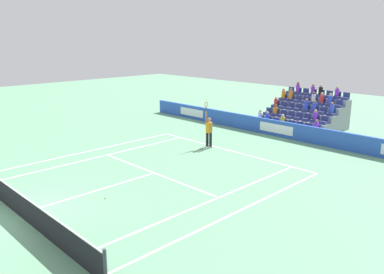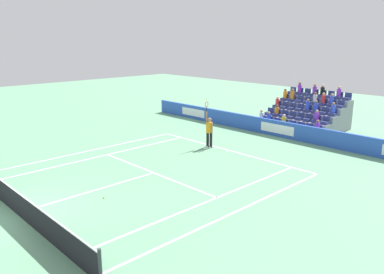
% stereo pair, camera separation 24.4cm
% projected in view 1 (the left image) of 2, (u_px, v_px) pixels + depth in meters
% --- Properties ---
extents(ground_plane, '(80.00, 80.00, 0.00)m').
position_uv_depth(ground_plane, '(18.00, 214.00, 14.22)').
color(ground_plane, '#669E77').
extents(line_baseline, '(10.97, 0.10, 0.01)m').
position_uv_depth(line_baseline, '(229.00, 150.00, 22.27)').
color(line_baseline, white).
rests_on(line_baseline, ground).
extents(line_service, '(8.23, 0.10, 0.01)m').
position_uv_depth(line_service, '(154.00, 173.00, 18.56)').
color(line_service, white).
rests_on(line_service, ground).
extents(line_centre_service, '(0.10, 6.40, 0.01)m').
position_uv_depth(line_centre_service, '(95.00, 191.00, 16.39)').
color(line_centre_service, white).
rests_on(line_centre_service, ground).
extents(line_singles_sideline_left, '(0.10, 11.89, 0.01)m').
position_uv_depth(line_singles_sideline_left, '(100.00, 157.00, 21.10)').
color(line_singles_sideline_left, white).
rests_on(line_singles_sideline_left, ground).
extents(line_singles_sideline_right, '(0.10, 11.89, 0.01)m').
position_uv_depth(line_singles_sideline_right, '(211.00, 201.00, 15.40)').
color(line_singles_sideline_right, white).
rests_on(line_singles_sideline_right, ground).
extents(line_doubles_sideline_left, '(0.10, 11.89, 0.01)m').
position_uv_depth(line_doubles_sideline_left, '(87.00, 151.00, 22.05)').
color(line_doubles_sideline_left, white).
rests_on(line_doubles_sideline_left, ground).
extents(line_doubles_sideline_right, '(0.10, 11.89, 0.01)m').
position_uv_depth(line_doubles_sideline_right, '(238.00, 211.00, 14.45)').
color(line_doubles_sideline_right, white).
rests_on(line_doubles_sideline_right, ground).
extents(line_centre_mark, '(0.10, 0.20, 0.01)m').
position_uv_depth(line_centre_mark, '(228.00, 151.00, 22.21)').
color(line_centre_mark, white).
rests_on(line_centre_mark, ground).
extents(sponsor_barrier, '(23.64, 0.22, 1.04)m').
position_uv_depth(sponsor_barrier, '(277.00, 128.00, 25.39)').
color(sponsor_barrier, blue).
rests_on(sponsor_barrier, ground).
extents(tennis_net, '(11.97, 0.10, 1.07)m').
position_uv_depth(tennis_net, '(16.00, 202.00, 14.10)').
color(tennis_net, '#33383D').
rests_on(tennis_net, ground).
extents(tennis_player, '(0.53, 0.38, 2.85)m').
position_uv_depth(tennis_player, '(209.00, 131.00, 22.66)').
color(tennis_player, black).
rests_on(tennis_player, ground).
extents(stadium_stand, '(4.96, 4.75, 3.04)m').
position_uv_depth(stadium_stand, '(305.00, 116.00, 27.73)').
color(stadium_stand, gray).
rests_on(stadium_stand, ground).
extents(loose_tennis_ball, '(0.07, 0.07, 0.07)m').
position_uv_depth(loose_tennis_ball, '(105.00, 198.00, 15.59)').
color(loose_tennis_ball, '#D1E533').
rests_on(loose_tennis_ball, ground).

